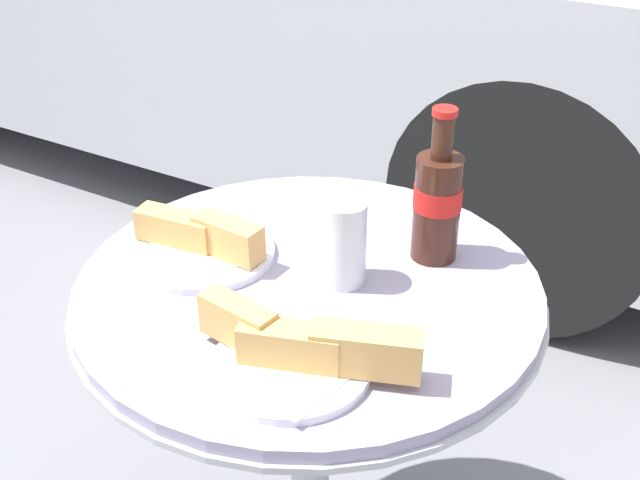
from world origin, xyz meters
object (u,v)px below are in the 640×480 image
(cola_bottle_left, at_px, (437,201))
(bistro_table, at_px, (309,366))
(drinking_glass, at_px, (344,246))
(lunch_plate_far, at_px, (203,243))
(lunch_plate_near, at_px, (300,351))

(cola_bottle_left, bearing_deg, bistro_table, -130.07)
(drinking_glass, bearing_deg, bistro_table, -150.29)
(bistro_table, height_order, cola_bottle_left, cola_bottle_left)
(drinking_glass, bearing_deg, lunch_plate_far, -167.51)
(cola_bottle_left, bearing_deg, drinking_glass, -123.60)
(cola_bottle_left, xyz_separation_m, lunch_plate_far, (-0.30, -0.18, -0.07))
(drinking_glass, xyz_separation_m, lunch_plate_far, (-0.21, -0.05, -0.04))
(cola_bottle_left, height_order, lunch_plate_far, cola_bottle_left)
(bistro_table, distance_m, lunch_plate_far, 0.25)
(lunch_plate_near, height_order, lunch_plate_far, lunch_plate_near)
(cola_bottle_left, distance_m, lunch_plate_near, 0.33)
(lunch_plate_near, bearing_deg, bistro_table, 118.06)
(lunch_plate_far, bearing_deg, lunch_plate_near, -29.72)
(lunch_plate_near, distance_m, lunch_plate_far, 0.30)
(drinking_glass, distance_m, lunch_plate_near, 0.21)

